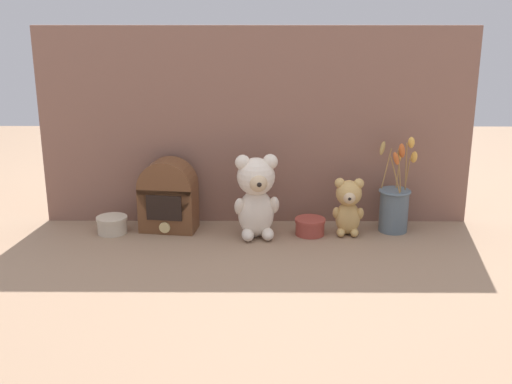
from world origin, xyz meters
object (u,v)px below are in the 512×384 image
(teddy_bear_large, at_px, (257,195))
(decorative_tin_tall, at_px, (310,226))
(teddy_bear_medium, at_px, (348,205))
(vintage_radio, at_px, (168,197))
(decorative_tin_short, at_px, (112,225))
(flower_vase, at_px, (394,205))

(teddy_bear_large, distance_m, decorative_tin_tall, 0.23)
(teddy_bear_medium, xyz_separation_m, vintage_radio, (-0.64, 0.04, 0.02))
(decorative_tin_tall, relative_size, decorative_tin_short, 0.99)
(teddy_bear_large, xyz_separation_m, decorative_tin_tall, (0.19, 0.02, -0.12))
(decorative_tin_tall, bearing_deg, teddy_bear_medium, 1.36)
(flower_vase, relative_size, vintage_radio, 1.34)
(teddy_bear_large, distance_m, flower_vase, 0.50)
(decorative_tin_tall, bearing_deg, teddy_bear_large, -172.76)
(teddy_bear_large, relative_size, flower_vase, 0.84)
(flower_vase, distance_m, vintage_radio, 0.81)
(vintage_radio, xyz_separation_m, decorative_tin_tall, (0.51, -0.05, -0.10))
(teddy_bear_medium, xyz_separation_m, decorative_tin_tall, (-0.13, -0.00, -0.08))
(teddy_bear_large, distance_m, vintage_radio, 0.32)
(decorative_tin_tall, bearing_deg, vintage_radio, 174.85)
(vintage_radio, height_order, decorative_tin_tall, vintage_radio)
(decorative_tin_tall, distance_m, decorative_tin_short, 0.70)
(flower_vase, xyz_separation_m, decorative_tin_tall, (-0.30, -0.04, -0.07))
(vintage_radio, bearing_deg, teddy_bear_large, -12.41)
(teddy_bear_large, xyz_separation_m, flower_vase, (0.49, 0.06, -0.06))
(teddy_bear_large, distance_m, decorative_tin_short, 0.53)
(flower_vase, bearing_deg, decorative_tin_short, -178.42)
(teddy_bear_medium, bearing_deg, teddy_bear_large, -175.17)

